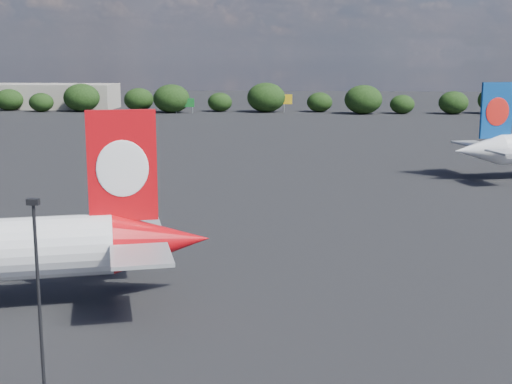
{
  "coord_description": "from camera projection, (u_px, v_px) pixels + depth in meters",
  "views": [
    {
      "loc": [
        19.77,
        -38.56,
        17.89
      ],
      "look_at": [
        16.0,
        12.0,
        8.0
      ],
      "focal_mm": 50.0,
      "sensor_mm": 36.0,
      "label": 1
    }
  ],
  "objects": [
    {
      "name": "terminal_building",
      "position": [
        52.0,
        96.0,
        234.52
      ],
      "size": [
        42.0,
        16.0,
        8.0
      ],
      "color": "gray",
      "rests_on": "ground"
    },
    {
      "name": "billboard_yellow",
      "position": [
        284.0,
        100.0,
        219.13
      ],
      "size": [
        5.0,
        0.3,
        5.5
      ],
      "color": "gold",
      "rests_on": "ground"
    },
    {
      "name": "horizon_treeline",
      "position": [
        256.0,
        100.0,
        217.51
      ],
      "size": [
        205.99,
        15.53,
        9.07
      ],
      "color": "black",
      "rests_on": "ground"
    },
    {
      "name": "highway_sign",
      "position": [
        184.0,
        103.0,
        215.59
      ],
      "size": [
        6.0,
        0.3,
        4.5
      ],
      "color": "#146623",
      "rests_on": "ground"
    },
    {
      "name": "ground",
      "position": [
        169.0,
        181.0,
        101.34
      ],
      "size": [
        500.0,
        500.0,
        0.0
      ],
      "primitive_type": "plane",
      "color": "black",
      "rests_on": "ground"
    },
    {
      "name": "apron_lamp_post",
      "position": [
        40.0,
        308.0,
        32.63
      ],
      "size": [
        0.55,
        0.3,
        11.53
      ],
      "color": "black",
      "rests_on": "ground"
    }
  ]
}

